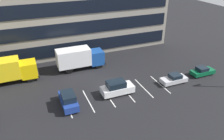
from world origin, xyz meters
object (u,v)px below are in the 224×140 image
Objects in this scene: box_truck_yellow_all at (7,70)px; suv_white at (117,88)px; suv_navy at (68,100)px; sedan_forest at (202,71)px; box_truck_blue at (80,57)px; sedan_silver at (174,79)px.

box_truck_yellow_all is 16.52m from suv_white.
suv_navy is 1.11× the size of sedan_forest.
box_truck_blue is 10.64m from suv_navy.
box_truck_blue reaches higher than suv_navy.
sedan_silver is (22.88, -9.57, -1.43)m from box_truck_yellow_all.
sedan_forest is at bearing 3.87° from sedan_silver.
sedan_silver reaches higher than sedan_forest.
suv_white reaches higher than sedan_forest.
box_truck_yellow_all is at bearing 162.22° from sedan_forest.
sedan_silver is at bearing -1.00° from suv_navy.
box_truck_yellow_all is 11.65m from suv_navy.
box_truck_yellow_all reaches higher than box_truck_blue.
box_truck_blue is 1.83× the size of suv_navy.
box_truck_blue is 15.55m from sedan_silver.
box_truck_yellow_all reaches higher than suv_navy.
suv_navy is (-15.96, 0.28, 0.26)m from sedan_silver.
sedan_silver is (11.82, -10.01, -1.38)m from box_truck_blue.
suv_white is 1.05× the size of suv_navy.
sedan_silver is at bearing -3.01° from suv_white.
sedan_silver is 5.77m from sedan_forest.
suv_white is 6.83m from suv_navy.
suv_white is at bearing 179.65° from sedan_forest.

